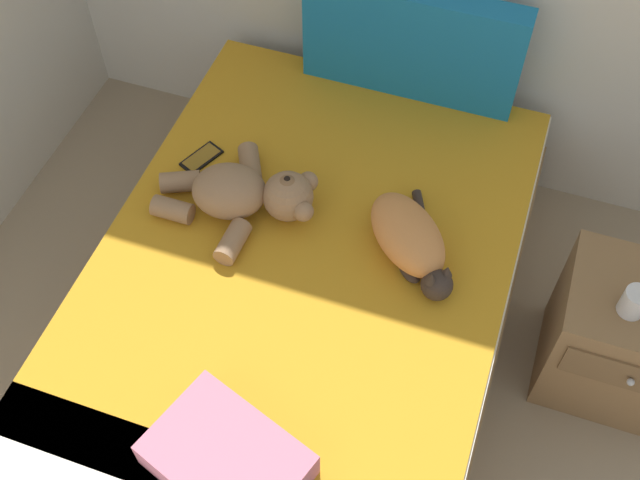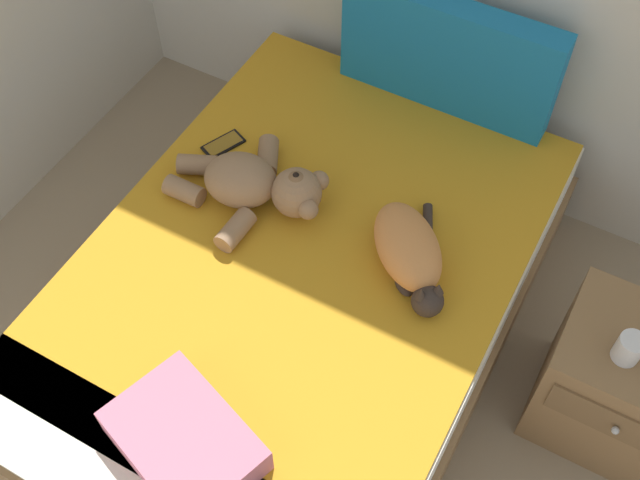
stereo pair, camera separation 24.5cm
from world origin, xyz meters
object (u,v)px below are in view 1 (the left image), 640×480
(cat, at_px, (410,239))
(mug, at_px, (635,302))
(teddy_bear, at_px, (246,194))
(nightstand, at_px, (627,339))
(bed, at_px, (302,305))
(patterned_cushion, at_px, (412,43))
(cell_phone, at_px, (201,158))
(throw_pillow, at_px, (227,460))

(cat, distance_m, mug, 0.69)
(cat, distance_m, teddy_bear, 0.55)
(nightstand, bearing_deg, bed, -168.09)
(patterned_cushion, xyz_separation_m, cell_phone, (-0.59, -0.58, -0.21))
(mug, bearing_deg, bed, -170.75)
(nightstand, distance_m, mug, 0.31)
(mug, bearing_deg, throw_pillow, -138.80)
(teddy_bear, bearing_deg, patterned_cushion, 64.64)
(patterned_cushion, distance_m, mug, 1.17)
(throw_pillow, xyz_separation_m, nightstand, (1.03, 0.90, -0.30))
(teddy_bear, height_order, cell_phone, teddy_bear)
(cat, relative_size, throw_pillow, 1.05)
(patterned_cushion, bearing_deg, teddy_bear, -115.36)
(patterned_cushion, height_order, mug, patterned_cushion)
(teddy_bear, bearing_deg, cell_phone, 147.33)
(teddy_bear, distance_m, mug, 1.25)
(cat, height_order, cell_phone, cat)
(teddy_bear, distance_m, throw_pillow, 0.88)
(patterned_cushion, xyz_separation_m, nightstand, (0.96, -0.66, -0.46))
(teddy_bear, distance_m, nightstand, 1.35)
(throw_pillow, height_order, mug, throw_pillow)
(bed, height_order, patterned_cushion, patterned_cushion)
(cat, xyz_separation_m, throw_pillow, (-0.27, -0.84, -0.02))
(patterned_cushion, distance_m, nightstand, 1.26)
(cell_phone, height_order, nightstand, cell_phone)
(cell_phone, xyz_separation_m, mug, (1.49, -0.14, 0.05))
(cell_phone, bearing_deg, cat, -10.79)
(patterned_cushion, bearing_deg, mug, -38.85)
(teddy_bear, height_order, nightstand, teddy_bear)
(teddy_bear, xyz_separation_m, throw_pillow, (0.29, -0.83, -0.02))
(throw_pillow, height_order, nightstand, throw_pillow)
(throw_pillow, bearing_deg, nightstand, 41.42)
(bed, bearing_deg, throw_pillow, -86.45)
(cat, bearing_deg, teddy_bear, -179.85)
(cell_phone, xyz_separation_m, nightstand, (1.55, -0.08, -0.25))
(teddy_bear, bearing_deg, nightstand, 3.07)
(cat, relative_size, nightstand, 0.83)
(teddy_bear, bearing_deg, throw_pillow, -71.11)
(nightstand, bearing_deg, cell_phone, 176.97)
(throw_pillow, relative_size, nightstand, 0.80)
(nightstand, bearing_deg, mug, -135.28)
(cat, bearing_deg, cell_phone, 169.21)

